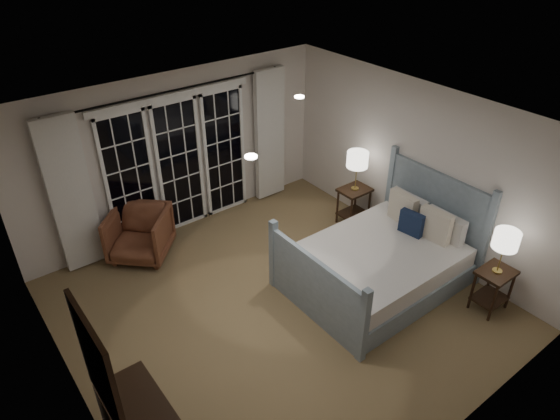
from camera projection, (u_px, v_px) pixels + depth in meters
floor at (277, 306)px, 6.51m from camera, size 5.00×5.00×0.00m
ceiling at (276, 127)px, 5.19m from camera, size 5.00×5.00×0.00m
wall_left at (60, 319)px, 4.56m from camera, size 0.02×5.00×2.50m
wall_right at (416, 167)px, 7.14m from camera, size 0.02×5.00×2.50m
wall_back at (177, 153)px, 7.53m from camera, size 5.00×0.02×2.50m
wall_front at (457, 359)px, 4.17m from camera, size 5.00×0.02×2.50m
french_doors at (180, 164)px, 7.59m from camera, size 2.50×0.04×2.20m
curtain_rod at (173, 91)px, 6.94m from camera, size 3.50×0.03×0.03m
curtain_left at (71, 196)px, 6.66m from camera, size 0.55×0.10×2.25m
curtain_right at (270, 135)px, 8.36m from camera, size 0.55×0.10×2.25m
downlight_a at (299, 97)px, 6.01m from camera, size 0.12×0.12×0.01m
downlight_b at (251, 157)px, 4.62m from camera, size 0.12×0.12×0.01m
bed at (380, 262)px, 6.76m from camera, size 2.31×1.66×1.35m
nightstand_left at (493, 284)px, 6.28m from camera, size 0.46×0.37×0.60m
nightstand_right at (354, 201)px, 7.99m from camera, size 0.48×0.39×0.63m
lamp_left at (506, 240)px, 5.92m from camera, size 0.31×0.31×0.59m
lamp_right at (358, 160)px, 7.60m from camera, size 0.33×0.33×0.64m
armchair at (140, 234)px, 7.25m from camera, size 1.15×1.15×0.75m
mirror at (99, 368)px, 3.71m from camera, size 0.05×0.85×1.00m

